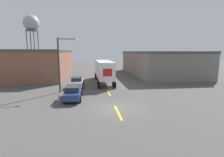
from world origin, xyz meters
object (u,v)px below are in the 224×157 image
parked_car_left_near (73,92)px  street_lamp (61,61)px  water_tower (31,24)px  fire_hydrant (59,99)px  parked_car_left_far (77,82)px  semi_truck (104,69)px

parked_car_left_near → street_lamp: 5.37m
water_tower → fire_hydrant: (16.09, -45.79, -14.42)m
parked_car_left_far → fire_hydrant: parked_car_left_far is taller
parked_car_left_far → fire_hydrant: bearing=-99.8°
semi_truck → street_lamp: 9.64m
water_tower → fire_hydrant: bearing=-70.6°
fire_hydrant → parked_car_left_far: bearing=80.2°
parked_car_left_near → water_tower: (-17.51, 44.64, 14.01)m
semi_truck → parked_car_left_near: size_ratio=2.62×
semi_truck → fire_hydrant: size_ratio=14.06×
street_lamp → fire_hydrant: size_ratio=8.24×
parked_car_left_far → fire_hydrant: size_ratio=5.37×
parked_car_left_near → parked_car_left_far: size_ratio=1.00×
parked_car_left_far → street_lamp: size_ratio=0.65×
parked_car_left_far → water_tower: bearing=115.0°
water_tower → semi_truck: bearing=-57.0°
semi_truck → street_lamp: street_lamp is taller
semi_truck → parked_car_left_far: semi_truck is taller
street_lamp → fire_hydrant: bearing=-86.3°
semi_truck → parked_car_left_near: bearing=-113.0°
semi_truck → water_tower: water_tower is taller
parked_car_left_far → water_tower: water_tower is taller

